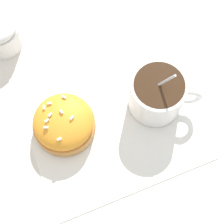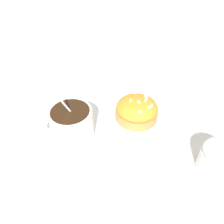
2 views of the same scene
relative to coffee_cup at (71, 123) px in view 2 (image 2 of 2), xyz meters
The scene contains 5 objects.
ground_plane 0.09m from the coffee_cup, ahead, with size 3.00×3.00×0.00m, color silver.
paper_napkin 0.09m from the coffee_cup, ahead, with size 0.31×0.30×0.00m.
coffee_cup is the anchor object (origin of this frame).
frosted_pastry 0.16m from the coffee_cup, ahead, with size 0.10×0.10×0.05m.
sugar_bowl 0.30m from the coffee_cup, 37.80° to the right, with size 0.07×0.07×0.07m.
Camera 2 is at (-0.12, -0.35, 0.36)m, focal length 35.00 mm.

